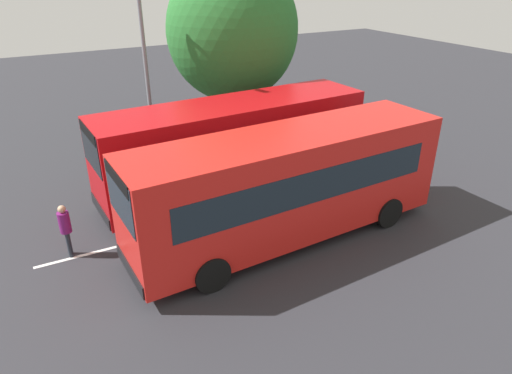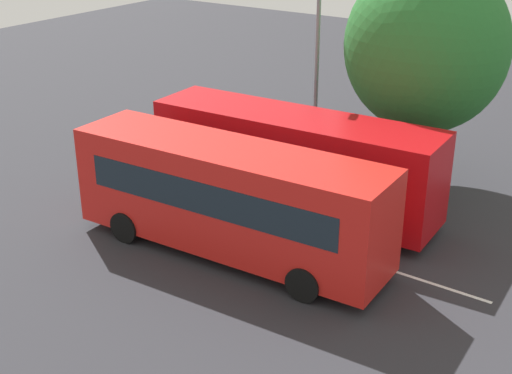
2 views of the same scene
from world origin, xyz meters
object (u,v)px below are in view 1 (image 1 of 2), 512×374
Objects in this scene: depot_tree at (233,31)px; street_lamp at (149,65)px; bus_far_left at (234,144)px; bus_center_left at (288,183)px; pedestrian at (65,227)px.

street_lamp is at bearing 8.87° from depot_tree.
bus_center_left is at bearing 87.33° from bus_far_left.
depot_tree is (-8.40, -6.15, 4.05)m from pedestrian.
pedestrian is (6.02, -2.16, -0.88)m from bus_center_left.
bus_center_left is 8.16m from street_lamp.
bus_far_left and bus_center_left have the same top height.
street_lamp is (-4.43, -5.53, 3.08)m from pedestrian.
street_lamp is at bearing 53.17° from pedestrian.
street_lamp is (1.59, -7.69, 2.20)m from bus_center_left.
depot_tree reaches higher than bus_far_left.
bus_far_left is at bearing -92.30° from bus_center_left.
pedestrian is (6.03, 1.43, -0.88)m from bus_far_left.
bus_center_left is 9.21m from depot_tree.
street_lamp is 4.14m from depot_tree.
bus_far_left is 6.16m from depot_tree.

